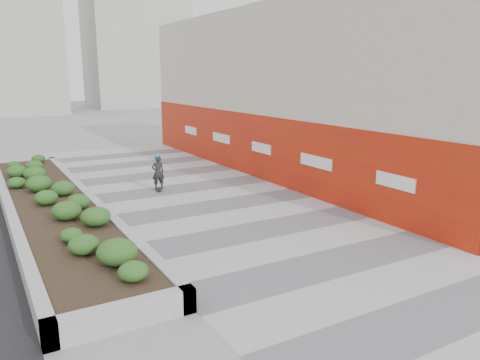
% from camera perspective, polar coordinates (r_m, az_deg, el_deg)
% --- Properties ---
extents(ground, '(160.00, 160.00, 0.00)m').
position_cam_1_polar(ground, '(13.62, 6.67, -8.22)').
color(ground, gray).
rests_on(ground, ground).
extents(walkway, '(8.00, 36.00, 0.01)m').
position_cam_1_polar(walkway, '(15.98, 0.25, -4.90)').
color(walkway, '#A8A8AD').
rests_on(walkway, ground).
extents(building, '(6.04, 24.08, 8.00)m').
position_cam_1_polar(building, '(24.11, 7.59, 10.59)').
color(building, beige).
rests_on(building, ground).
extents(planter, '(3.00, 18.00, 0.90)m').
position_cam_1_polar(planter, '(17.86, -22.04, -2.57)').
color(planter, '#9E9EA0').
rests_on(planter, ground).
extents(distant_bldg_north_r, '(14.00, 10.00, 24.00)m').
position_cam_1_polar(distant_bldg_north_r, '(74.07, -12.62, 18.06)').
color(distant_bldg_north_r, '#ADAAA3').
rests_on(distant_bldg_north_r, ground).
extents(manhole_cover, '(0.44, 0.44, 0.01)m').
position_cam_1_polar(manhole_cover, '(16.23, 1.78, -4.64)').
color(manhole_cover, '#595654').
rests_on(manhole_cover, ground).
extents(skateboarder, '(0.56, 0.75, 1.60)m').
position_cam_1_polar(skateboarder, '(20.04, -9.97, 0.93)').
color(skateboarder, beige).
rests_on(skateboarder, ground).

